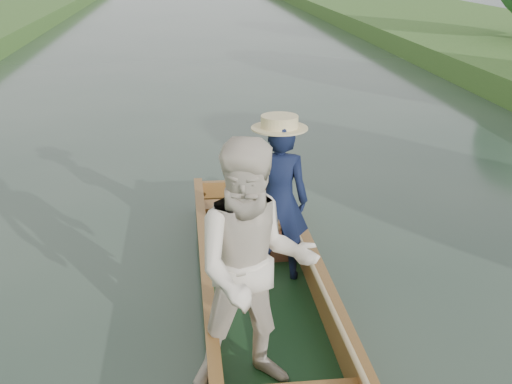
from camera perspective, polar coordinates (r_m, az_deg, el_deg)
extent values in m
plane|color=#283D30|center=(5.96, 0.67, -10.63)|extent=(120.00, 120.00, 0.00)
cube|color=#133317|center=(5.94, 0.67, -10.30)|extent=(1.10, 5.00, 0.08)
cube|color=brown|center=(5.81, -4.38, -8.88)|extent=(0.08, 5.00, 0.32)
cube|color=brown|center=(5.92, 5.64, -8.30)|extent=(0.08, 5.00, 0.32)
cube|color=brown|center=(8.06, -1.51, -0.05)|extent=(1.10, 0.08, 0.32)
cube|color=brown|center=(5.72, -4.43, -7.31)|extent=(0.10, 5.00, 0.04)
cube|color=brown|center=(5.84, 5.70, -6.75)|extent=(0.10, 5.00, 0.04)
cube|color=brown|center=(7.52, -1.14, -1.14)|extent=(0.94, 0.30, 0.05)
imported|color=black|center=(6.08, 2.01, -0.82)|extent=(0.63, 0.47, 1.58)
cylinder|color=beige|center=(5.85, 2.10, 6.03)|extent=(0.52, 0.52, 0.12)
imported|color=beige|center=(4.49, -0.19, -6.86)|extent=(0.95, 0.76, 1.89)
cube|color=#993B31|center=(7.00, 0.38, -3.84)|extent=(0.85, 0.90, 0.22)
sphere|color=tan|center=(6.86, 2.49, -2.53)|extent=(0.17, 0.17, 0.17)
sphere|color=tan|center=(6.80, 2.51, -1.56)|extent=(0.13, 0.13, 0.13)
sphere|color=tan|center=(6.77, 2.12, -1.14)|extent=(0.05, 0.05, 0.05)
sphere|color=tan|center=(6.79, 2.92, -1.11)|extent=(0.05, 0.05, 0.05)
sphere|color=tan|center=(6.76, 2.58, -1.83)|extent=(0.05, 0.05, 0.05)
sphere|color=tan|center=(6.82, 1.87, -2.42)|extent=(0.06, 0.06, 0.06)
sphere|color=tan|center=(6.85, 3.15, -2.36)|extent=(0.06, 0.06, 0.06)
sphere|color=tan|center=(6.86, 2.15, -3.20)|extent=(0.07, 0.07, 0.07)
sphere|color=tan|center=(6.87, 2.86, -3.16)|extent=(0.07, 0.07, 0.07)
cylinder|color=silver|center=(7.50, -2.19, -0.97)|extent=(0.07, 0.07, 0.01)
cylinder|color=silver|center=(7.49, -2.19, -0.68)|extent=(0.01, 0.01, 0.08)
ellipsoid|color=silver|center=(7.47, -2.20, -0.29)|extent=(0.09, 0.09, 0.05)
cylinder|color=tan|center=(5.97, 4.58, -5.63)|extent=(0.04, 4.40, 0.20)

